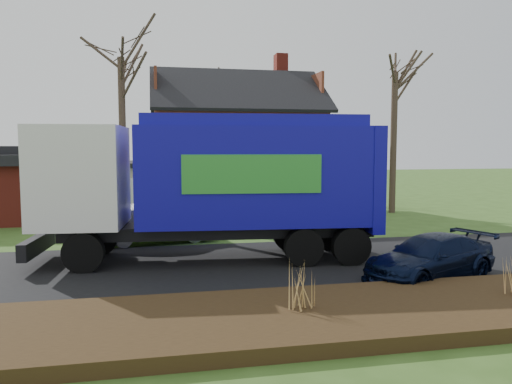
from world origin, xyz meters
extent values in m
plane|color=#33531B|center=(0.00, 0.00, 0.00)|extent=(120.00, 120.00, 0.00)
cube|color=black|center=(0.00, 0.00, 0.01)|extent=(80.00, 7.00, 0.02)
cube|color=black|center=(0.00, -5.30, 0.15)|extent=(80.00, 3.50, 0.30)
cube|color=beige|center=(2.00, 14.00, 1.35)|extent=(9.00, 7.50, 2.70)
cube|color=#502317|center=(2.00, 14.00, 4.10)|extent=(9.00, 7.50, 2.80)
cube|color=maroon|center=(5.00, 15.00, 8.46)|extent=(0.70, 0.90, 1.60)
cube|color=beige|center=(-4.20, 13.50, 1.30)|extent=(3.50, 5.50, 2.60)
cube|color=black|center=(-4.20, 13.50, 2.72)|extent=(3.90, 5.90, 0.24)
cylinder|color=black|center=(-4.70, 0.08, 0.60)|extent=(1.22, 0.50, 1.19)
cylinder|color=black|center=(-4.49, 2.48, 0.60)|extent=(1.22, 0.50, 1.19)
cylinder|color=black|center=(1.80, -0.48, 0.60)|extent=(1.22, 0.50, 1.19)
cylinder|color=black|center=(2.01, 1.91, 0.60)|extent=(1.22, 0.50, 1.19)
cylinder|color=black|center=(3.29, -0.61, 0.60)|extent=(1.22, 0.50, 1.19)
cylinder|color=black|center=(3.49, 1.78, 0.60)|extent=(1.22, 0.50, 1.19)
cube|color=black|center=(-0.60, 0.93, 0.97)|extent=(9.94, 2.23, 0.40)
cube|color=white|center=(-4.88, 1.31, 2.75)|extent=(2.87, 3.08, 3.09)
cube|color=black|center=(-6.14, 1.42, 2.92)|extent=(0.31, 2.52, 1.03)
cube|color=black|center=(-6.25, 1.43, 0.63)|extent=(0.53, 2.88, 0.52)
cube|color=#110C97|center=(0.48, 0.84, 2.75)|extent=(7.44, 3.48, 3.09)
cube|color=#110C97|center=(0.48, 0.84, 4.47)|extent=(7.07, 3.11, 0.34)
cube|color=#110C97|center=(4.19, 0.51, 2.64)|extent=(0.65, 2.95, 3.32)
cube|color=green|center=(0.18, -0.60, 2.86)|extent=(4.11, 0.40, 1.15)
cube|color=green|center=(0.44, 2.30, 2.86)|extent=(4.11, 0.40, 1.15)
imported|color=#9FA2A7|center=(-2.57, 4.35, 0.74)|extent=(4.72, 2.39, 1.48)
imported|color=black|center=(4.79, -2.62, 0.61)|extent=(4.56, 3.13, 1.23)
cylinder|color=#433428|center=(-4.06, 9.26, 3.89)|extent=(0.32, 0.32, 7.78)
cylinder|color=#453529|center=(10.36, 10.70, 3.87)|extent=(0.35, 0.35, 7.73)
cylinder|color=#403226|center=(3.75, 22.14, 3.75)|extent=(0.29, 0.29, 7.50)
cone|color=tan|center=(0.33, -5.19, 0.81)|extent=(0.04, 0.04, 1.03)
cone|color=tan|center=(0.17, -5.19, 0.81)|extent=(0.04, 0.04, 1.03)
cone|color=tan|center=(0.49, -5.19, 0.81)|extent=(0.04, 0.04, 1.03)
cone|color=tan|center=(0.33, -5.06, 0.81)|extent=(0.04, 0.04, 1.03)
cone|color=tan|center=(0.33, -5.32, 0.81)|extent=(0.04, 0.04, 1.03)
cone|color=tan|center=(5.25, -5.10, 0.72)|extent=(0.04, 0.04, 0.83)
cone|color=tan|center=(5.40, -4.98, 0.72)|extent=(0.04, 0.04, 0.83)
camera|label=1|loc=(-2.63, -14.92, 3.65)|focal=35.00mm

